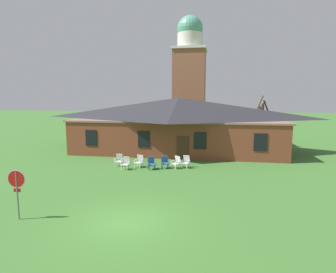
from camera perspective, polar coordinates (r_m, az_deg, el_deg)
ground_plane at (r=13.16m, az=-8.47°, el=-16.83°), size 200.00×200.00×0.00m
brick_building at (r=29.71m, az=2.24°, el=2.71°), size 21.11×10.40×5.50m
dome_tower at (r=44.43m, az=4.40°, el=11.80°), size 5.18×5.18×18.68m
stop_sign at (r=14.39m, az=-28.43°, el=-8.68°), size 0.80×0.09×2.30m
lawn_chair_by_porch at (r=23.10m, az=-9.97°, el=-4.69°), size 0.67×0.70×0.96m
lawn_chair_near_door at (r=21.96m, az=-8.59°, el=-5.32°), size 0.67×0.70×0.96m
lawn_chair_left_end at (r=22.48m, az=-5.85°, el=-4.95°), size 0.73×0.78×0.96m
lawn_chair_middle at (r=21.75m, az=-3.40°, el=-5.37°), size 0.79×0.83×0.96m
lawn_chair_right_end at (r=22.01m, az=-0.64°, el=-5.19°), size 0.74×0.79×0.96m
lawn_chair_far_side at (r=22.00m, az=1.71°, el=-5.20°), size 0.85×0.87×0.96m
lawn_chair_under_eave at (r=22.24m, az=3.63°, el=-5.07°), size 0.74×0.78×0.96m
bare_tree_beside_building at (r=31.75m, az=18.54°, el=2.77°), size 1.64×1.65×5.74m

